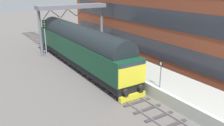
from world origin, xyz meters
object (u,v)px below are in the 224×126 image
at_px(diesel_locomotive, 80,45).
at_px(signal_post_near, 45,34).
at_px(platform_number_sign, 161,71).
at_px(waiting_passenger, 127,57).

relative_size(diesel_locomotive, signal_post_near, 4.08).
bearing_deg(diesel_locomotive, platform_number_sign, -79.80).
bearing_deg(waiting_passenger, signal_post_near, 24.70).
distance_m(diesel_locomotive, platform_number_sign, 10.85).
height_order(diesel_locomotive, signal_post_near, signal_post_near).
distance_m(diesel_locomotive, waiting_passenger, 5.72).
xyz_separation_m(diesel_locomotive, platform_number_sign, (1.92, -10.68, -0.04)).
height_order(signal_post_near, platform_number_sign, signal_post_near).
height_order(diesel_locomotive, waiting_passenger, diesel_locomotive).
bearing_deg(platform_number_sign, waiting_passenger, 81.82).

